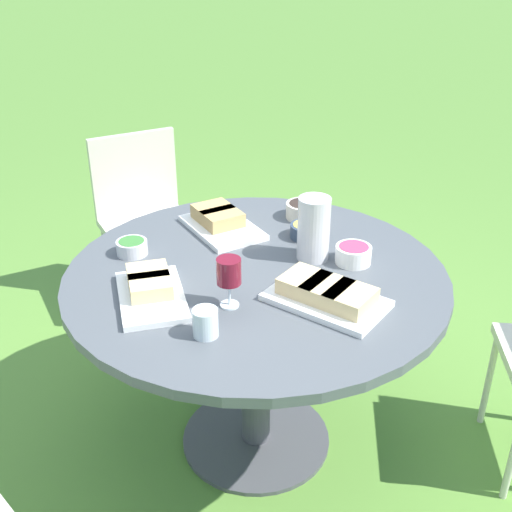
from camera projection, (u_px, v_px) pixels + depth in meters
The scene contains 13 objects.
ground_plane at pixel (256, 439), 2.54m from camera, with size 40.00×40.00×0.00m, color #5B8C38.
dining_table at pixel (256, 301), 2.24m from camera, with size 1.31×1.31×0.76m.
chair_near_right at pixel (144, 209), 3.24m from camera, with size 0.49×0.50×0.89m.
water_pitcher at pixel (314, 228), 2.22m from camera, with size 0.12×0.11×0.23m.
wine_glass at pixel (229, 273), 1.94m from camera, with size 0.08×0.08×0.16m.
platter_bread_main at pixel (150, 288), 2.03m from camera, with size 0.39×0.31×0.07m.
platter_charcuterie at pixel (220, 221), 2.47m from camera, with size 0.36×0.26×0.07m.
platter_sandwich_side at pixel (326, 294), 1.99m from camera, with size 0.41×0.32×0.07m.
bowl_fries at pixel (306, 230), 2.41m from camera, with size 0.12×0.12×0.05m.
bowl_salad at pixel (132, 247), 2.28m from camera, with size 0.11×0.11×0.05m.
bowl_olives at pixel (303, 210), 2.56m from camera, with size 0.14×0.14×0.06m.
bowl_dip_red at pixel (353, 253), 2.23m from camera, with size 0.13×0.13×0.06m.
cup_water_near at pixel (205, 323), 1.83m from camera, with size 0.07×0.07×0.09m.
Camera 1 is at (-1.51, 1.16, 1.84)m, focal length 45.00 mm.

